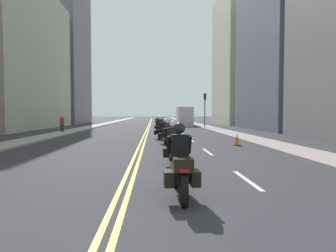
# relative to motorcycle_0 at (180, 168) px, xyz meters

# --- Properties ---
(ground_plane) EXTENTS (264.00, 264.00, 0.00)m
(ground_plane) POSITION_rel_motorcycle_0_xyz_m (-1.31, 41.58, -0.67)
(ground_plane) COLOR #303036
(sidewalk_left) EXTENTS (2.03, 144.00, 0.12)m
(sidewalk_left) POSITION_rel_motorcycle_0_xyz_m (-9.04, 41.58, -0.61)
(sidewalk_left) COLOR #9C9990
(sidewalk_left) RESTS_ON ground
(sidewalk_right) EXTENTS (2.03, 144.00, 0.12)m
(sidewalk_right) POSITION_rel_motorcycle_0_xyz_m (6.42, 41.58, -0.61)
(sidewalk_right) COLOR #9E8C8D
(sidewalk_right) RESTS_ON ground
(centreline_yellow_inner) EXTENTS (0.12, 132.00, 0.01)m
(centreline_yellow_inner) POSITION_rel_motorcycle_0_xyz_m (-1.43, 41.58, -0.67)
(centreline_yellow_inner) COLOR yellow
(centreline_yellow_inner) RESTS_ON ground
(centreline_yellow_outer) EXTENTS (0.12, 132.00, 0.01)m
(centreline_yellow_outer) POSITION_rel_motorcycle_0_xyz_m (-1.19, 41.58, -0.67)
(centreline_yellow_outer) COLOR yellow
(centreline_yellow_outer) RESTS_ON ground
(lane_dashes_white) EXTENTS (0.14, 56.40, 0.01)m
(lane_dashes_white) POSITION_rel_motorcycle_0_xyz_m (2.05, 22.58, -0.67)
(lane_dashes_white) COLOR silver
(lane_dashes_white) RESTS_ON ground
(building_left_1) EXTENTS (6.93, 20.07, 17.45)m
(building_left_1) POSITION_rel_motorcycle_0_xyz_m (-17.07, 29.52, 8.06)
(building_left_1) COLOR #AFB29B
(building_left_1) RESTS_ON ground
(building_right_1) EXTENTS (6.50, 14.19, 19.75)m
(building_right_1) POSITION_rel_motorcycle_0_xyz_m (14.23, 26.94, 9.20)
(building_right_1) COLOR slate
(building_right_1) RESTS_ON ground
(building_left_2) EXTENTS (10.04, 13.29, 31.32)m
(building_left_2) POSITION_rel_motorcycle_0_xyz_m (-18.62, 48.25, 14.99)
(building_left_2) COLOR slate
(building_left_2) RESTS_ON ground
(building_right_2) EXTENTS (7.78, 13.65, 23.03)m
(building_right_2) POSITION_rel_motorcycle_0_xyz_m (14.87, 43.81, 10.85)
(building_right_2) COLOR beige
(building_right_2) RESTS_ON ground
(motorcycle_0) EXTENTS (0.77, 2.19, 1.68)m
(motorcycle_0) POSITION_rel_motorcycle_0_xyz_m (0.00, 0.00, 0.00)
(motorcycle_0) COLOR black
(motorcycle_0) RESTS_ON ground
(motorcycle_1) EXTENTS (0.78, 2.15, 1.64)m
(motorcycle_1) POSITION_rel_motorcycle_0_xyz_m (0.12, 4.18, -0.00)
(motorcycle_1) COLOR black
(motorcycle_1) RESTS_ON ground
(motorcycle_2) EXTENTS (0.76, 2.22, 1.60)m
(motorcycle_2) POSITION_rel_motorcycle_0_xyz_m (0.27, 7.59, -0.02)
(motorcycle_2) COLOR black
(motorcycle_2) RESTS_ON ground
(motorcycle_3) EXTENTS (0.78, 2.10, 1.57)m
(motorcycle_3) POSITION_rel_motorcycle_0_xyz_m (0.12, 11.66, -0.03)
(motorcycle_3) COLOR black
(motorcycle_3) RESTS_ON ground
(motorcycle_4) EXTENTS (0.78, 2.24, 1.66)m
(motorcycle_4) POSITION_rel_motorcycle_0_xyz_m (-0.17, 14.88, -0.02)
(motorcycle_4) COLOR black
(motorcycle_4) RESTS_ON ground
(motorcycle_5) EXTENTS (0.76, 2.24, 1.66)m
(motorcycle_5) POSITION_rel_motorcycle_0_xyz_m (0.24, 18.38, -0.01)
(motorcycle_5) COLOR black
(motorcycle_5) RESTS_ON ground
(motorcycle_6) EXTENTS (0.76, 2.21, 1.64)m
(motorcycle_6) POSITION_rel_motorcycle_0_xyz_m (-0.14, 22.47, 0.01)
(motorcycle_6) COLOR black
(motorcycle_6) RESTS_ON ground
(traffic_cone_1) EXTENTS (0.37, 0.37, 0.75)m
(traffic_cone_1) POSITION_rel_motorcycle_0_xyz_m (4.28, 10.15, -0.30)
(traffic_cone_1) COLOR black
(traffic_cone_1) RESTS_ON ground
(traffic_light_far) EXTENTS (0.28, 0.38, 4.37)m
(traffic_light_far) POSITION_rel_motorcycle_0_xyz_m (5.81, 29.32, 2.35)
(traffic_light_far) COLOR black
(traffic_light_far) RESTS_ON ground
(pedestrian_0) EXTENTS (0.38, 0.25, 1.69)m
(pedestrian_0) POSITION_rel_motorcycle_0_xyz_m (-9.47, 21.88, 0.20)
(pedestrian_0) COLOR #212D36
(pedestrian_0) RESTS_ON ground
(parked_truck) EXTENTS (2.20, 6.50, 2.80)m
(parked_truck) POSITION_rel_motorcycle_0_xyz_m (4.01, 37.22, 0.60)
(parked_truck) COLOR #B3C5BA
(parked_truck) RESTS_ON ground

